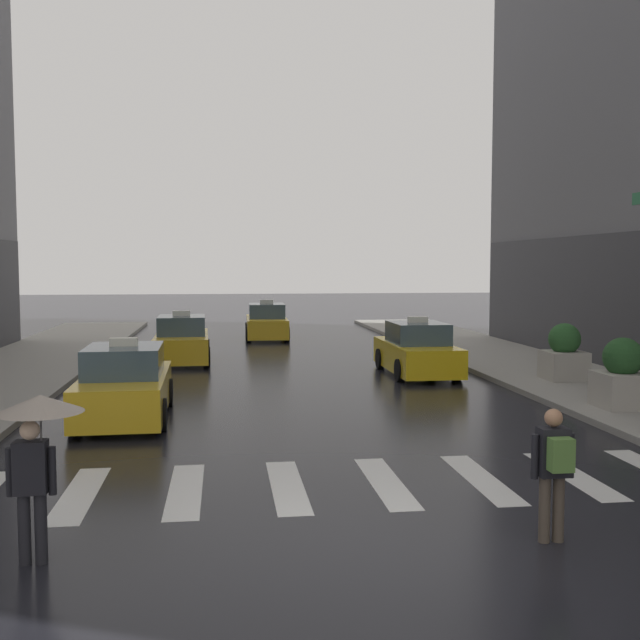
% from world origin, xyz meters
% --- Properties ---
extents(ground_plane, '(160.00, 160.00, 0.00)m').
position_xyz_m(ground_plane, '(0.00, 0.00, 0.00)').
color(ground_plane, black).
extents(crosswalk_markings, '(11.30, 2.80, 0.01)m').
position_xyz_m(crosswalk_markings, '(-0.00, 3.00, 0.00)').
color(crosswalk_markings, silver).
rests_on(crosswalk_markings, ground).
extents(taxi_lead, '(2.00, 4.57, 1.80)m').
position_xyz_m(taxi_lead, '(-3.89, 8.49, 0.72)').
color(taxi_lead, gold).
rests_on(taxi_lead, ground).
extents(taxi_second, '(1.94, 4.54, 1.80)m').
position_xyz_m(taxi_second, '(4.24, 14.16, 0.72)').
color(taxi_second, yellow).
rests_on(taxi_second, ground).
extents(taxi_third, '(2.02, 4.58, 1.80)m').
position_xyz_m(taxi_third, '(-3.16, 18.12, 0.72)').
color(taxi_third, gold).
rests_on(taxi_third, ground).
extents(taxi_fourth, '(2.01, 4.58, 1.80)m').
position_xyz_m(taxi_fourth, '(0.27, 25.92, 0.72)').
color(taxi_fourth, gold).
rests_on(taxi_fourth, ground).
extents(pedestrian_with_umbrella, '(0.96, 0.96, 1.94)m').
position_xyz_m(pedestrian_with_umbrella, '(-3.81, 0.41, 1.52)').
color(pedestrian_with_umbrella, black).
rests_on(pedestrian_with_umbrella, ground).
extents(pedestrian_with_backpack, '(0.55, 0.43, 1.65)m').
position_xyz_m(pedestrian_with_backpack, '(2.24, 0.25, 0.97)').
color(pedestrian_with_backpack, '#473D33').
rests_on(pedestrian_with_backpack, ground).
extents(planter_near_corner, '(1.10, 1.10, 1.60)m').
position_xyz_m(planter_near_corner, '(7.28, 7.55, 0.87)').
color(planter_near_corner, '#A8A399').
rests_on(planter_near_corner, curb_right).
extents(planter_mid_block, '(1.10, 1.10, 1.60)m').
position_xyz_m(planter_mid_block, '(7.86, 11.67, 0.87)').
color(planter_mid_block, '#A8A399').
rests_on(planter_mid_block, curb_right).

